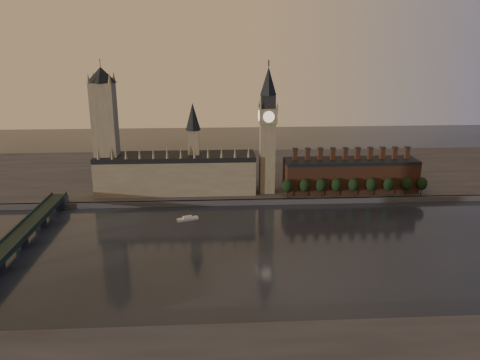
{
  "coord_description": "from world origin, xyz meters",
  "views": [
    {
      "loc": [
        -34.06,
        -260.73,
        122.81
      ],
      "look_at": [
        -15.55,
        55.0,
        30.7
      ],
      "focal_mm": 35.0,
      "sensor_mm": 36.0,
      "label": 1
    }
  ],
  "objects_px": {
    "westminster_bridge": "(8,250)",
    "river_boat": "(188,219)",
    "big_ben": "(268,129)",
    "victoria_tower": "(105,127)"
  },
  "relations": [
    {
      "from": "westminster_bridge",
      "to": "victoria_tower",
      "type": "bearing_deg",
      "value": 73.44
    },
    {
      "from": "big_ben",
      "to": "river_boat",
      "type": "xyz_separation_m",
      "value": [
        -63.48,
        -51.68,
        -55.65
      ]
    },
    {
      "from": "victoria_tower",
      "to": "westminster_bridge",
      "type": "bearing_deg",
      "value": -106.56
    },
    {
      "from": "big_ben",
      "to": "river_boat",
      "type": "distance_m",
      "value": 98.98
    },
    {
      "from": "victoria_tower",
      "to": "westminster_bridge",
      "type": "relative_size",
      "value": 0.54
    },
    {
      "from": "westminster_bridge",
      "to": "river_boat",
      "type": "xyz_separation_m",
      "value": [
        101.52,
        61.02,
        -6.26
      ]
    },
    {
      "from": "big_ben",
      "to": "westminster_bridge",
      "type": "relative_size",
      "value": 0.54
    },
    {
      "from": "big_ben",
      "to": "victoria_tower",
      "type": "bearing_deg",
      "value": 177.8
    },
    {
      "from": "victoria_tower",
      "to": "river_boat",
      "type": "bearing_deg",
      "value": -40.43
    },
    {
      "from": "big_ben",
      "to": "westminster_bridge",
      "type": "distance_m",
      "value": 205.83
    }
  ]
}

